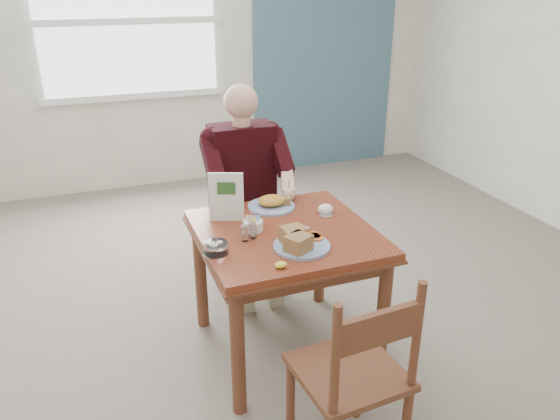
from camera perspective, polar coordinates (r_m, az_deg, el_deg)
name	(u,v)px	position (r m, az deg, el deg)	size (l,w,h in m)	color
floor	(285,347)	(3.27, 0.53, -14.09)	(6.00, 6.00, 0.00)	#695E55
wall_back	(173,42)	(5.53, -11.17, 16.85)	(5.50, 5.50, 0.00)	white
accent_panel	(326,36)	(5.99, 4.82, 17.65)	(1.60, 0.02, 2.80)	#406377
lemon_wedge	(281,265)	(2.51, 0.10, -5.75)	(0.06, 0.04, 0.03)	yellow
napkin	(325,209)	(3.07, 4.76, 0.09)	(0.09, 0.07, 0.06)	white
metal_dish	(326,215)	(3.05, 4.80, -0.55)	(0.08, 0.08, 0.01)	silver
window	(128,21)	(5.43, -15.65, 18.46)	(1.72, 0.04, 1.42)	white
table	(286,249)	(2.92, 0.58, -4.10)	(0.92, 0.92, 0.75)	brown
chair_far	(243,219)	(3.67, -3.91, -0.95)	(0.42, 0.42, 0.95)	brown
chair_near	(355,376)	(2.35, 7.82, -16.83)	(0.45, 0.45, 0.95)	brown
diner	(245,177)	(3.47, -3.63, 3.49)	(0.53, 0.56, 1.39)	tan
near_plate	(299,241)	(2.68, 1.98, -3.29)	(0.36, 0.36, 0.09)	white
far_plate	(272,203)	(3.14, -0.81, 0.73)	(0.35, 0.35, 0.07)	white
caddy	(253,225)	(2.86, -2.85, -1.62)	(0.13, 0.13, 0.08)	white
shakers	(249,232)	(2.76, -3.28, -2.27)	(0.09, 0.06, 0.08)	white
creamer	(215,248)	(2.65, -6.76, -3.95)	(0.16, 0.16, 0.06)	white
menu	(226,197)	(2.95, -5.64, 1.38)	(0.18, 0.08, 0.28)	white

